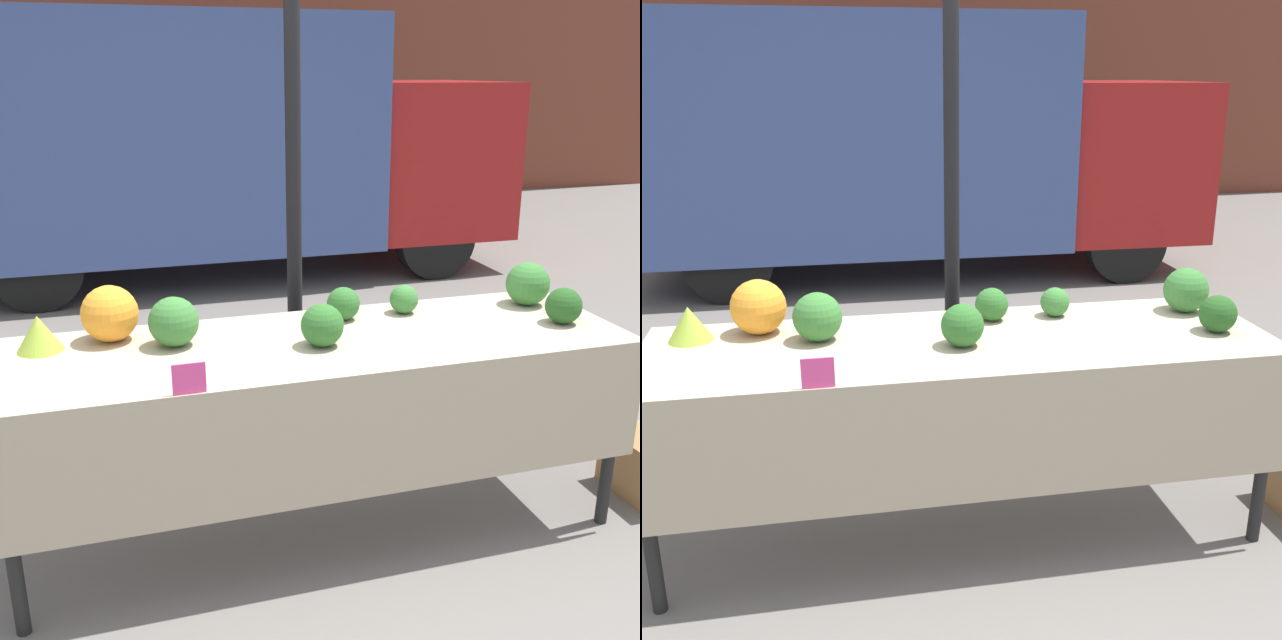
% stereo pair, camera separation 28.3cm
% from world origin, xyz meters
% --- Properties ---
extents(ground_plane, '(40.00, 40.00, 0.00)m').
position_xyz_m(ground_plane, '(0.00, 0.00, 0.00)').
color(ground_plane, slate).
extents(tent_pole, '(0.07, 0.07, 2.23)m').
position_xyz_m(tent_pole, '(0.08, 0.68, 1.11)').
color(tent_pole, black).
rests_on(tent_pole, ground_plane).
extents(parked_truck, '(5.00, 1.83, 2.24)m').
position_xyz_m(parked_truck, '(0.24, 4.21, 1.20)').
color(parked_truck, '#384C84').
rests_on(parked_truck, ground_plane).
extents(market_table, '(2.39, 0.74, 0.82)m').
position_xyz_m(market_table, '(0.00, -0.06, 0.72)').
color(market_table, tan).
rests_on(market_table, ground_plane).
extents(orange_cauliflower, '(0.22, 0.22, 0.22)m').
position_xyz_m(orange_cauliflower, '(-0.76, 0.22, 0.93)').
color(orange_cauliflower, orange).
rests_on(orange_cauliflower, market_table).
extents(romanesco_head, '(0.17, 0.17, 0.13)m').
position_xyz_m(romanesco_head, '(-1.02, 0.19, 0.89)').
color(romanesco_head, '#93B238').
rests_on(romanesco_head, market_table).
extents(broccoli_head_0, '(0.19, 0.19, 0.19)m').
position_xyz_m(broccoli_head_0, '(1.00, 0.18, 0.92)').
color(broccoli_head_0, '#387533').
rests_on(broccoli_head_0, market_table).
extents(broccoli_head_1, '(0.19, 0.19, 0.19)m').
position_xyz_m(broccoli_head_1, '(-0.54, 0.10, 0.92)').
color(broccoli_head_1, '#387533').
rests_on(broccoli_head_1, market_table).
extents(broccoli_head_2, '(0.15, 0.15, 0.15)m').
position_xyz_m(broccoli_head_2, '(1.00, -0.09, 0.90)').
color(broccoli_head_2, '#23511E').
rests_on(broccoli_head_2, market_table).
extents(broccoli_head_3, '(0.14, 0.14, 0.14)m').
position_xyz_m(broccoli_head_3, '(0.16, 0.21, 0.89)').
color(broccoli_head_3, '#2D6628').
rests_on(broccoli_head_3, market_table).
extents(broccoli_head_4, '(0.12, 0.12, 0.12)m').
position_xyz_m(broccoli_head_4, '(0.44, 0.22, 0.88)').
color(broccoli_head_4, '#387533').
rests_on(broccoli_head_4, market_table).
extents(broccoli_head_5, '(0.16, 0.16, 0.16)m').
position_xyz_m(broccoli_head_5, '(-0.01, -0.06, 0.90)').
color(broccoli_head_5, '#2D6628').
rests_on(broccoli_head_5, market_table).
extents(price_sign, '(0.11, 0.01, 0.10)m').
position_xyz_m(price_sign, '(-0.54, -0.36, 0.87)').
color(price_sign, '#EF4793').
rests_on(price_sign, market_table).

